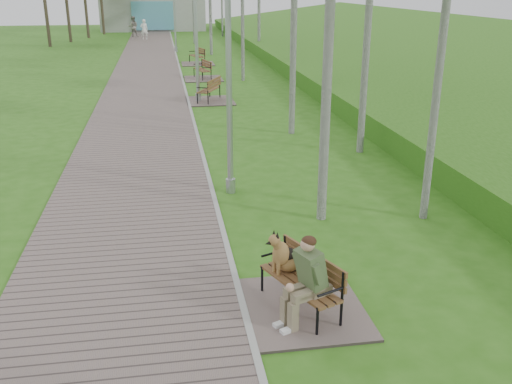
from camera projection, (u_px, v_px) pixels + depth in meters
ground at (227, 249)px, 10.01m from camera, size 120.00×120.00×0.00m
walkway at (147, 73)px, 29.66m from camera, size 3.50×67.00×0.04m
kerb at (181, 72)px, 29.92m from camera, size 0.10×67.00×0.05m
embankment at (408, 71)px, 30.36m from camera, size 14.00×70.00×1.60m
building_north at (153, 9)px, 56.33m from camera, size 10.00×5.20×4.00m
bench_main at (297, 285)px, 7.96m from camera, size 1.73×1.92×1.51m
bench_second at (209, 96)px, 22.45m from camera, size 1.85×2.06×1.14m
bench_third at (203, 75)px, 27.67m from camera, size 1.81×2.01×1.11m
bench_far at (197, 60)px, 32.86m from camera, size 1.84×2.05×1.13m
lamp_post_near at (229, 76)px, 11.84m from camera, size 0.21×0.21×5.52m
lamp_post_second at (196, 31)px, 21.56m from camera, size 0.22×0.22×5.74m
lamp_post_third at (174, 11)px, 37.86m from camera, size 0.22×0.22×5.71m
lamp_post_far at (170, 4)px, 54.87m from camera, size 0.21×0.21×5.49m
pedestrian_near at (144, 30)px, 46.81m from camera, size 0.64×0.46×1.64m
pedestrian_far at (133, 27)px, 49.10m from camera, size 0.85×0.66×1.75m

